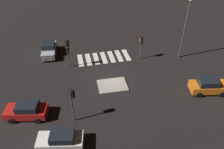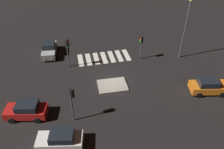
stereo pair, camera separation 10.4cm
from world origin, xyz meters
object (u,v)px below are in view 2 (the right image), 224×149
at_px(street_lamp, 187,20).
at_px(traffic_light_south, 141,42).
at_px(car_silver, 49,49).
at_px(car_white, 60,140).
at_px(car_orange, 208,86).
at_px(traffic_island, 112,85).
at_px(car_red, 26,110).
at_px(traffic_light_north, 72,97).
at_px(traffic_light_east, 68,47).

bearing_deg(street_lamp, traffic_light_south, -7.27).
distance_m(car_silver, street_lamp, 19.93).
bearing_deg(traffic_light_south, street_lamp, 133.38).
distance_m(car_white, car_orange, 17.71).
height_order(car_silver, traffic_light_south, traffic_light_south).
relative_size(traffic_island, traffic_light_south, 0.99).
relative_size(car_red, car_orange, 0.98).
bearing_deg(car_red, traffic_light_south, -139.67).
distance_m(car_orange, traffic_light_south, 10.49).
xyz_separation_m(car_red, traffic_light_north, (-4.82, 1.46, 2.18)).
bearing_deg(car_orange, street_lamp, 98.87).
xyz_separation_m(car_red, car_orange, (-20.60, 0.52, 0.02)).
relative_size(traffic_island, car_silver, 0.80).
bearing_deg(car_orange, car_white, -156.29).
distance_m(traffic_light_north, street_lamp, 18.56).
xyz_separation_m(traffic_island, car_silver, (7.59, -9.25, 0.86)).
xyz_separation_m(car_silver, traffic_light_east, (-2.77, 3.96, 2.25)).
xyz_separation_m(car_white, car_orange, (-17.27, -3.93, 0.04)).
bearing_deg(car_white, car_orange, -156.75).
bearing_deg(car_white, traffic_light_east, -86.82).
xyz_separation_m(car_orange, traffic_light_north, (15.78, 0.95, 2.16)).
xyz_separation_m(traffic_light_north, street_lamp, (-16.06, -8.87, 2.78)).
relative_size(car_red, traffic_light_east, 1.07).
relative_size(traffic_island, car_orange, 0.79).
xyz_separation_m(car_silver, car_red, (2.19, 12.24, -0.03)).
xyz_separation_m(traffic_island, car_white, (6.45, 7.44, 0.81)).
relative_size(car_white, street_lamp, 0.50).
distance_m(traffic_light_east, street_lamp, 16.18).
relative_size(traffic_light_north, street_lamp, 0.46).
relative_size(car_white, car_orange, 0.95).
xyz_separation_m(traffic_island, car_orange, (-10.82, 3.51, 0.85)).
bearing_deg(traffic_light_north, car_silver, 54.03).
height_order(traffic_light_north, traffic_light_south, traffic_light_north).
distance_m(car_red, car_orange, 20.61).
xyz_separation_m(car_white, traffic_light_south, (-11.67, -12.61, 1.88)).
bearing_deg(street_lamp, traffic_light_east, -3.13).
bearing_deg(traffic_island, car_red, 17.00).
bearing_deg(traffic_light_south, traffic_light_east, -40.04).
height_order(car_silver, traffic_light_north, traffic_light_north).
bearing_deg(street_lamp, traffic_island, 21.72).
bearing_deg(traffic_light_north, traffic_light_south, -3.48).
height_order(traffic_island, car_red, car_red).
bearing_deg(traffic_light_east, car_red, -80.48).
height_order(car_red, traffic_light_north, traffic_light_north).
bearing_deg(car_silver, traffic_light_south, 76.95).
bearing_deg(traffic_light_north, traffic_light_east, 42.37).
relative_size(traffic_island, traffic_light_east, 0.86).
xyz_separation_m(car_red, traffic_light_south, (-15.01, -8.16, 1.86)).
bearing_deg(car_red, street_lamp, -148.66).
bearing_deg(traffic_island, car_silver, -50.61).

